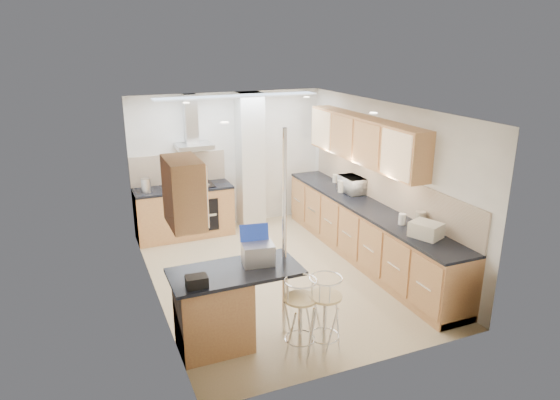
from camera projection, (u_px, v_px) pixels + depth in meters
name	position (u px, v px, depth m)	size (l,w,h in m)	color
ground	(279.00, 275.00, 7.55)	(4.80, 4.80, 0.00)	tan
room_shell	(289.00, 168.00, 7.52)	(3.64, 4.84, 2.51)	silver
right_counter	(365.00, 232.00, 7.96)	(0.63, 4.40, 0.92)	#B67649
back_counter	(184.00, 212.00, 8.90)	(1.70, 0.63, 0.92)	#B67649
peninsula	(236.00, 307.00, 5.72)	(1.47, 0.72, 0.94)	#B67649
microwave	(353.00, 185.00, 8.41)	(0.50, 0.34, 0.27)	white
laptop	(258.00, 254.00, 5.69)	(0.35, 0.27, 0.24)	#9A9BA1
bag	(197.00, 282.00, 5.17)	(0.23, 0.16, 0.12)	black
bar_stool_near	(300.00, 318.00, 5.49)	(0.39, 0.39, 0.95)	tan
bar_stool_end	(325.00, 315.00, 5.54)	(0.39, 0.39, 0.95)	tan
jar_a	(341.00, 186.00, 8.45)	(0.12, 0.12, 0.20)	silver
jar_b	(336.00, 178.00, 9.03)	(0.11, 0.11, 0.15)	silver
jar_c	(420.00, 219.00, 6.89)	(0.14, 0.14, 0.22)	#C0B299
jar_d	(402.00, 219.00, 6.98)	(0.10, 0.10, 0.16)	white
bread_bin	(426.00, 230.00, 6.52)	(0.30, 0.38, 0.20)	silver
kettle	(146.00, 186.00, 8.40)	(0.16, 0.16, 0.25)	silver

